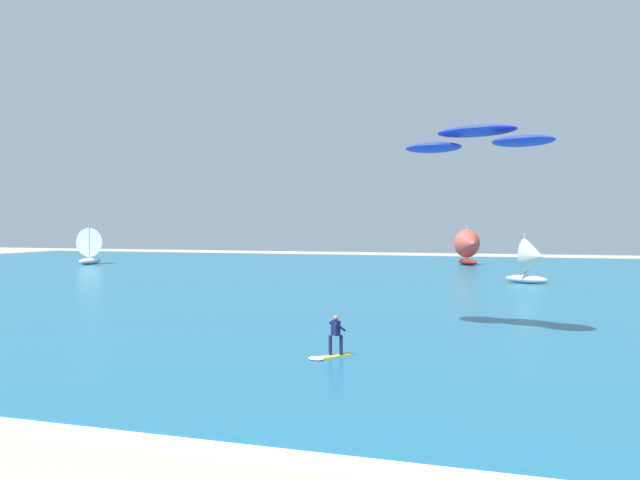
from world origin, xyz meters
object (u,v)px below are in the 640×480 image
object	(u,v)px
sailboat_leading	(93,245)
sailboat_anchored_offshore	(470,247)
kite	(477,139)
sailboat_trailing	(532,260)
kitesurfer	(332,342)

from	to	relation	value
sailboat_leading	sailboat_anchored_offshore	size ratio (longest dim) A/B	1.04
kite	sailboat_trailing	distance (m)	28.75
kitesurfer	sailboat_anchored_offshore	bearing A→B (deg)	86.36
sailboat_anchored_offshore	sailboat_leading	bearing A→B (deg)	-167.16
sailboat_anchored_offshore	sailboat_trailing	size ratio (longest dim) A/B	1.16
kite	sailboat_leading	size ratio (longest dim) A/B	1.34
kitesurfer	sailboat_trailing	distance (m)	35.35
kitesurfer	sailboat_trailing	world-z (taller)	sailboat_trailing
kitesurfer	kite	size ratio (longest dim) A/B	0.25
kite	sailboat_anchored_offshore	bearing A→B (deg)	91.98
sailboat_anchored_offshore	sailboat_trailing	distance (m)	24.65
sailboat_anchored_offshore	sailboat_trailing	world-z (taller)	sailboat_anchored_offshore
sailboat_leading	kite	bearing A→B (deg)	-37.51
kitesurfer	sailboat_leading	distance (m)	65.66
kitesurfer	sailboat_leading	size ratio (longest dim) A/B	0.34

